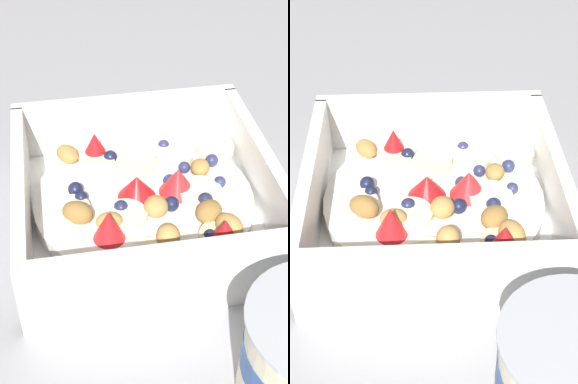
% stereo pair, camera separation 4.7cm
% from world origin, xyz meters
% --- Properties ---
extents(ground_plane, '(2.40, 2.40, 0.00)m').
position_xyz_m(ground_plane, '(0.00, 0.00, 0.00)').
color(ground_plane, '#9E9EA3').
extents(fruit_bowl, '(0.20, 0.20, 0.06)m').
position_xyz_m(fruit_bowl, '(-0.01, 0.00, 0.02)').
color(fruit_bowl, white).
rests_on(fruit_bowl, ground).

